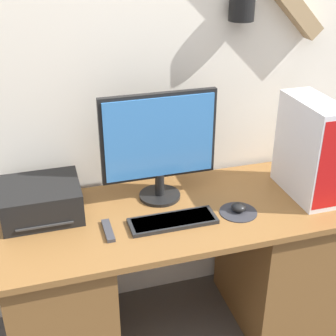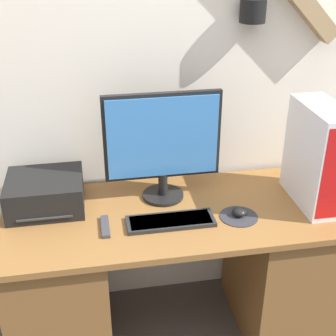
# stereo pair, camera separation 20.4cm
# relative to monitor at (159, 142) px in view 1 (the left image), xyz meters

# --- Properties ---
(wall_back) EXTENTS (6.40, 0.17, 2.79)m
(wall_back) POSITION_rel_monitor_xyz_m (0.04, 0.24, 0.32)
(wall_back) COLOR silver
(wall_back) RESTS_ON ground_plane
(desk) EXTENTS (1.59, 0.66, 0.76)m
(desk) POSITION_rel_monitor_xyz_m (0.04, -0.14, -0.66)
(desk) COLOR brown
(desk) RESTS_ON ground_plane
(monitor) EXTENTS (0.54, 0.20, 0.52)m
(monitor) POSITION_rel_monitor_xyz_m (0.00, 0.00, 0.00)
(monitor) COLOR black
(monitor) RESTS_ON desk
(keyboard) EXTENTS (0.39, 0.13, 0.02)m
(keyboard) POSITION_rel_monitor_xyz_m (-0.00, -0.23, -0.28)
(keyboard) COLOR black
(keyboard) RESTS_ON desk
(mousepad) EXTENTS (0.17, 0.17, 0.00)m
(mousepad) POSITION_rel_monitor_xyz_m (0.31, -0.24, -0.29)
(mousepad) COLOR #2D2D33
(mousepad) RESTS_ON desk
(mouse) EXTENTS (0.06, 0.07, 0.04)m
(mouse) POSITION_rel_monitor_xyz_m (0.31, -0.23, -0.27)
(mouse) COLOR black
(mouse) RESTS_ON mousepad
(computer_tower) EXTENTS (0.16, 0.38, 0.48)m
(computer_tower) POSITION_rel_monitor_xyz_m (0.69, -0.16, -0.05)
(computer_tower) COLOR white
(computer_tower) RESTS_ON desk
(printer) EXTENTS (0.34, 0.31, 0.15)m
(printer) POSITION_rel_monitor_xyz_m (-0.55, 0.00, -0.22)
(printer) COLOR black
(printer) RESTS_ON desk
(remote_control) EXTENTS (0.03, 0.16, 0.02)m
(remote_control) POSITION_rel_monitor_xyz_m (-0.29, -0.22, -0.28)
(remote_control) COLOR #38383D
(remote_control) RESTS_ON desk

